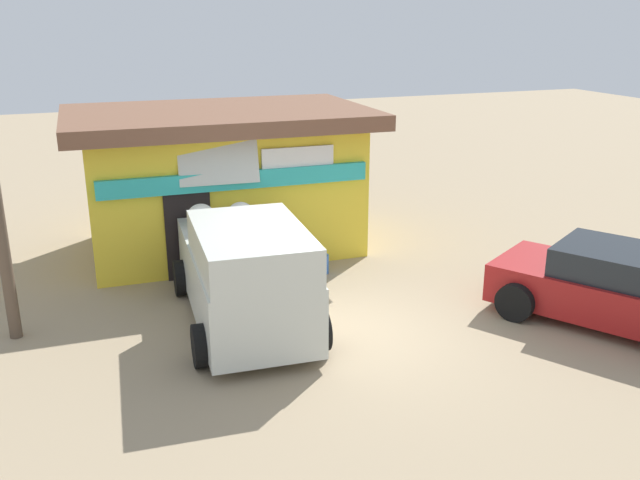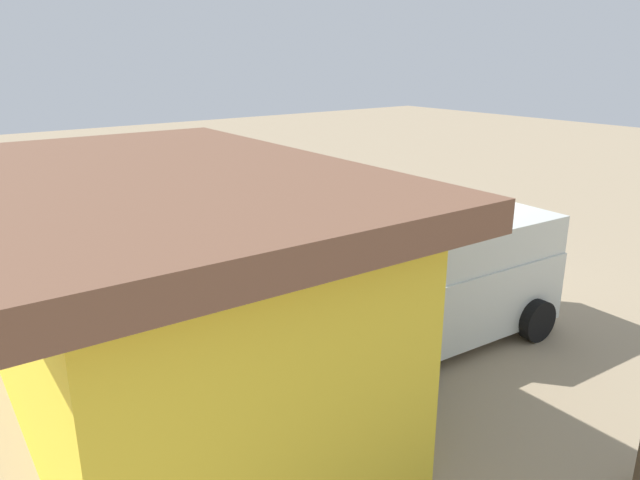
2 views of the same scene
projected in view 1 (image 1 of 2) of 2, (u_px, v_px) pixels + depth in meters
The scene contains 8 objects.
ground_plane at pixel (343, 332), 11.46m from camera, with size 60.00×60.00×0.00m, color #9E896B.
storefront_bar at pixel (221, 178), 15.11m from camera, with size 6.55×4.31×3.11m.
delivery_van at pixel (244, 271), 11.49m from camera, with size 2.33×4.63×2.80m.
parked_sedan at pixel (614, 288), 11.61m from camera, with size 3.53×4.26×1.34m.
vendor_standing at pixel (278, 237), 13.41m from camera, with size 0.48×0.48×1.56m.
customer_bending at pixel (219, 240), 13.14m from camera, with size 0.74×0.69×1.53m.
unloaded_banana_pile at pixel (217, 252), 14.74m from camera, with size 0.71×0.84×0.40m.
paint_bucket at pixel (322, 264), 13.99m from camera, with size 0.27×0.27×0.39m, color blue.
Camera 1 is at (-4.01, -9.59, 5.07)m, focal length 38.45 mm.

